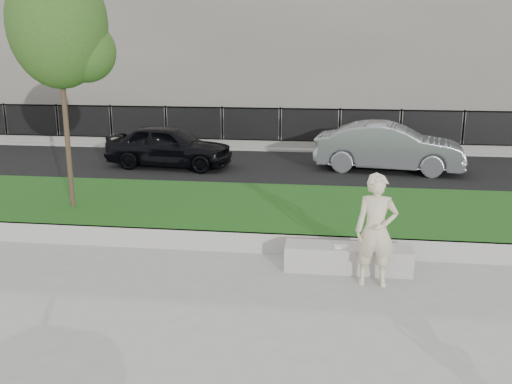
# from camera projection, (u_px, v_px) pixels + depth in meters

# --- Properties ---
(ground) EXTENTS (90.00, 90.00, 0.00)m
(ground) POSITION_uv_depth(u_px,v_px,m) (250.00, 274.00, 9.93)
(ground) COLOR gray
(ground) RESTS_ON ground
(grass_bank) EXTENTS (34.00, 4.00, 0.40)m
(grass_bank) POSITION_uv_depth(u_px,v_px,m) (269.00, 214.00, 12.75)
(grass_bank) COLOR black
(grass_bank) RESTS_ON ground
(grass_kerb) EXTENTS (34.00, 0.08, 0.40)m
(grass_kerb) POSITION_uv_depth(u_px,v_px,m) (258.00, 243.00, 10.87)
(grass_kerb) COLOR #A4A199
(grass_kerb) RESTS_ON ground
(street) EXTENTS (34.00, 7.00, 0.04)m
(street) POSITION_uv_depth(u_px,v_px,m) (288.00, 170.00, 18.07)
(street) COLOR black
(street) RESTS_ON ground
(far_pavement) EXTENTS (34.00, 3.00, 0.12)m
(far_pavement) POSITION_uv_depth(u_px,v_px,m) (297.00, 145.00, 22.38)
(far_pavement) COLOR gray
(far_pavement) RESTS_ON ground
(iron_fence) EXTENTS (32.00, 0.30, 1.50)m
(iron_fence) POSITION_uv_depth(u_px,v_px,m) (296.00, 136.00, 21.30)
(iron_fence) COLOR slate
(iron_fence) RESTS_ON far_pavement
(building_facade) EXTENTS (34.00, 10.00, 10.00)m
(building_facade) POSITION_uv_depth(u_px,v_px,m) (308.00, 21.00, 27.86)
(building_facade) COLOR #69645C
(building_facade) RESTS_ON ground
(stone_bench) EXTENTS (2.21, 0.55, 0.45)m
(stone_bench) POSITION_uv_depth(u_px,v_px,m) (348.00, 258.00, 10.04)
(stone_bench) COLOR #A4A199
(stone_bench) RESTS_ON ground
(man) EXTENTS (0.70, 0.48, 1.88)m
(man) POSITION_uv_depth(u_px,v_px,m) (376.00, 230.00, 9.27)
(man) COLOR beige
(man) RESTS_ON ground
(book) EXTENTS (0.27, 0.22, 0.03)m
(book) POSITION_uv_depth(u_px,v_px,m) (341.00, 246.00, 9.92)
(book) COLOR white
(book) RESTS_ON stone_bench
(young_tree) EXTENTS (2.13, 2.03, 5.21)m
(young_tree) POSITION_uv_depth(u_px,v_px,m) (62.00, 29.00, 11.72)
(young_tree) COLOR #38281C
(young_tree) RESTS_ON grass_bank
(car_dark) EXTENTS (4.16, 2.02, 1.37)m
(car_dark) POSITION_uv_depth(u_px,v_px,m) (169.00, 146.00, 18.24)
(car_dark) COLOR black
(car_dark) RESTS_ON street
(car_silver) EXTENTS (4.68, 2.12, 1.49)m
(car_silver) POSITION_uv_depth(u_px,v_px,m) (389.00, 147.00, 17.69)
(car_silver) COLOR gray
(car_silver) RESTS_ON street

